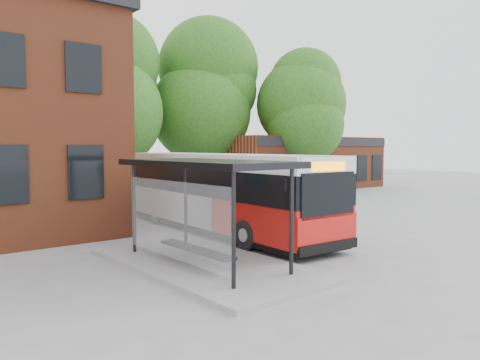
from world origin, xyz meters
TOP-DOWN VIEW (x-y plane):
  - ground at (0.00, 0.00)m, footprint 100.00×100.00m
  - shop_row at (15.00, 14.00)m, footprint 14.00×6.20m
  - bus_shelter at (-4.50, -1.00)m, footprint 3.60×7.00m
  - bike_rail at (9.28, 10.00)m, footprint 5.20×0.10m
  - tree_1 at (1.00, 17.00)m, footprint 7.92×7.92m
  - tree_2 at (8.00, 16.00)m, footprint 7.92×7.92m
  - tree_3 at (13.00, 12.00)m, footprint 7.04×7.04m
  - city_bus at (-1.04, 3.10)m, footprint 3.19×11.79m
  - bicycle_0 at (6.67, 9.46)m, footprint 2.01×1.36m
  - bicycle_1 at (6.88, 9.68)m, footprint 1.89×0.64m
  - bicycle_2 at (8.77, 9.20)m, footprint 1.90×1.20m
  - bicycle_3 at (9.51, 9.49)m, footprint 1.58×1.04m
  - bicycle_4 at (8.99, 9.23)m, footprint 1.80×0.80m
  - bicycle_5 at (10.67, 10.05)m, footprint 1.56×0.49m
  - bicycle_6 at (10.90, 9.76)m, footprint 1.70×1.00m
  - bicycle_7 at (11.07, 10.12)m, footprint 1.86×1.16m

SIDE VIEW (x-z plane):
  - ground at x=0.00m, z-range 0.00..0.00m
  - bike_rail at x=9.28m, z-range 0.00..0.38m
  - bicycle_6 at x=10.90m, z-range 0.00..0.85m
  - bicycle_4 at x=8.99m, z-range 0.00..0.91m
  - bicycle_3 at x=9.51m, z-range 0.00..0.93m
  - bicycle_5 at x=10.67m, z-range 0.00..0.93m
  - bicycle_2 at x=8.77m, z-range 0.00..0.94m
  - bicycle_0 at x=6.67m, z-range 0.00..1.00m
  - bicycle_7 at x=11.07m, z-range 0.00..1.08m
  - bicycle_1 at x=6.88m, z-range 0.00..1.12m
  - bus_shelter at x=-4.50m, z-range 0.00..2.90m
  - city_bus at x=-1.04m, z-range 0.00..2.96m
  - shop_row at x=15.00m, z-range 0.00..4.00m
  - tree_3 at x=13.00m, z-range 0.00..9.28m
  - tree_1 at x=1.00m, z-range 0.00..10.40m
  - tree_2 at x=8.00m, z-range 0.00..11.00m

